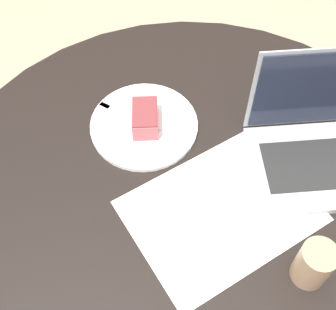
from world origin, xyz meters
TOP-DOWN VIEW (x-y plane):
  - ground_plane at (0.00, 0.00)m, footprint 12.00×12.00m
  - dining_table at (0.00, 0.00)m, footprint 1.19×1.19m
  - paper_document at (-0.05, 0.02)m, footprint 0.45×0.39m
  - plate at (0.06, -0.24)m, footprint 0.26×0.26m
  - cake_slice at (0.06, -0.23)m, footprint 0.08×0.11m
  - fork at (0.11, -0.27)m, footprint 0.14×0.13m
  - coffee_glass at (-0.18, 0.19)m, footprint 0.07×0.07m
  - laptop at (-0.30, -0.07)m, footprint 0.33×0.28m

SIDE VIEW (x-z plane):
  - ground_plane at x=0.00m, z-range 0.00..0.00m
  - dining_table at x=0.00m, z-range 0.23..0.99m
  - paper_document at x=-0.05m, z-range 0.76..0.76m
  - plate at x=0.06m, z-range 0.76..0.77m
  - fork at x=0.11m, z-range 0.77..0.77m
  - cake_slice at x=0.06m, z-range 0.77..0.82m
  - laptop at x=-0.30m, z-range 0.68..0.93m
  - coffee_glass at x=-0.18m, z-range 0.76..0.86m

